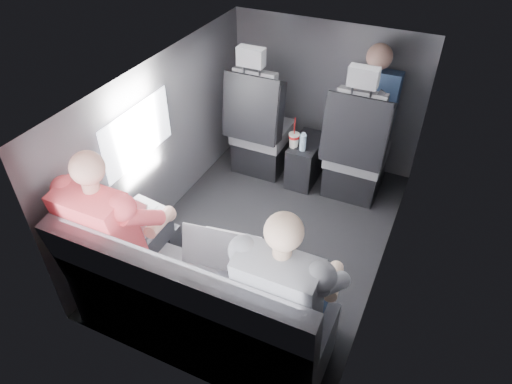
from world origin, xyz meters
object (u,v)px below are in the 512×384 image
at_px(water_bottle, 303,142).
at_px(passenger_rear_right, 287,292).
at_px(front_seat_right, 355,156).
at_px(soda_cup, 294,140).
at_px(laptop_black, 290,269).
at_px(passenger_rear_left, 119,230).
at_px(passenger_front_right, 371,106).
at_px(rear_bench, 197,309).
at_px(front_seat_left, 260,133).
at_px(laptop_white, 138,212).
at_px(laptop_silver, 222,247).
at_px(center_console, 306,160).

height_order(water_bottle, passenger_rear_right, passenger_rear_right).
distance_m(front_seat_right, soda_cup, 0.55).
height_order(laptop_black, passenger_rear_left, passenger_rear_left).
distance_m(passenger_rear_left, passenger_front_right, 2.32).
xyz_separation_m(passenger_rear_left, passenger_rear_right, (1.12, 0.00, -0.01)).
relative_size(front_seat_right, laptop_black, 3.51).
bearing_deg(rear_bench, soda_cup, 92.63).
xyz_separation_m(soda_cup, passenger_front_right, (0.55, 0.35, 0.28)).
relative_size(rear_bench, passenger_rear_left, 1.25).
bearing_deg(front_seat_left, passenger_front_right, 15.72).
distance_m(laptop_white, laptop_silver, 0.65).
distance_m(laptop_silver, passenger_rear_right, 0.50).
bearing_deg(passenger_front_right, center_console, -154.93).
xyz_separation_m(front_seat_left, laptop_silver, (0.51, -1.65, 0.24)).
distance_m(center_console, passenger_rear_left, 1.99).
height_order(front_seat_right, soda_cup, front_seat_right).
distance_m(center_console, water_bottle, 0.31).
xyz_separation_m(front_seat_right, passenger_rear_left, (-1.03, -1.81, 0.25)).
bearing_deg(laptop_black, water_bottle, 107.38).
bearing_deg(passenger_rear_left, center_console, 72.49).
distance_m(front_seat_right, passenger_front_right, 0.44).
bearing_deg(passenger_rear_left, water_bottle, 70.96).
height_order(front_seat_left, water_bottle, front_seat_left).
relative_size(soda_cup, passenger_rear_left, 0.23).
height_order(center_console, laptop_silver, laptop_silver).
xyz_separation_m(front_seat_left, laptop_white, (-0.14, -1.60, 0.23)).
height_order(soda_cup, passenger_front_right, passenger_front_right).
relative_size(soda_cup, laptop_white, 0.80).
distance_m(rear_bench, passenger_rear_left, 0.68).
xyz_separation_m(laptop_silver, passenger_rear_left, (-0.64, -0.15, 0.01)).
xyz_separation_m(laptop_black, passenger_rear_left, (-1.07, -0.17, 0.02)).
xyz_separation_m(laptop_silver, passenger_rear_right, (0.48, -0.15, 0.01)).
distance_m(front_seat_right, water_bottle, 0.46).
relative_size(front_seat_left, center_console, 2.64).
distance_m(front_seat_right, laptop_silver, 1.72).
bearing_deg(rear_bench, laptop_silver, 77.11).
relative_size(soda_cup, laptop_black, 0.80).
bearing_deg(laptop_black, front_seat_left, 119.70).
distance_m(rear_bench, laptop_white, 0.74).
bearing_deg(rear_bench, passenger_rear_right, 10.01).
distance_m(front_seat_right, laptop_black, 1.66).
xyz_separation_m(center_console, passenger_rear_left, (-0.58, -1.85, 0.45)).
bearing_deg(laptop_silver, passenger_rear_right, -17.68).
height_order(water_bottle, laptop_black, laptop_black).
relative_size(laptop_silver, passenger_front_right, 0.47).
height_order(laptop_silver, passenger_front_right, passenger_front_right).
distance_m(front_seat_left, center_console, 0.49).
bearing_deg(laptop_black, passenger_rear_left, -171.17).
height_order(passenger_rear_right, passenger_front_right, passenger_front_right).
bearing_deg(laptop_white, front_seat_right, 57.06).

